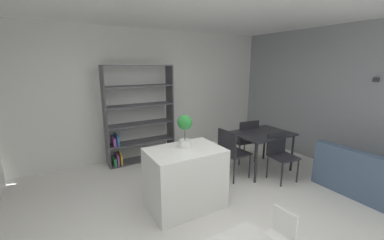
{
  "coord_description": "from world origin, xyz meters",
  "views": [
    {
      "loc": [
        -1.65,
        -2.46,
        2.07
      ],
      "look_at": [
        0.15,
        0.65,
        1.22
      ],
      "focal_mm": 22.43,
      "sensor_mm": 36.0,
      "label": 1
    }
  ],
  "objects_px": {
    "dining_chair_island_side": "(231,150)",
    "dining_chair_near": "(280,152)",
    "open_bookshelf": "(137,119)",
    "sofa": "(381,183)",
    "potted_plant_on_island": "(185,128)",
    "dining_chair_far": "(246,138)",
    "dining_table": "(262,137)",
    "kitchen_island": "(185,178)",
    "child_chair_right": "(279,236)"
  },
  "relations": [
    {
      "from": "dining_chair_island_side",
      "to": "dining_chair_near",
      "type": "bearing_deg",
      "value": -124.63
    },
    {
      "from": "open_bookshelf",
      "to": "sofa",
      "type": "height_order",
      "value": "open_bookshelf"
    },
    {
      "from": "potted_plant_on_island",
      "to": "dining_chair_far",
      "type": "distance_m",
      "value": 2.07
    },
    {
      "from": "open_bookshelf",
      "to": "dining_table",
      "type": "distance_m",
      "value": 2.58
    },
    {
      "from": "kitchen_island",
      "to": "dining_chair_far",
      "type": "bearing_deg",
      "value": 22.89
    },
    {
      "from": "potted_plant_on_island",
      "to": "open_bookshelf",
      "type": "xyz_separation_m",
      "value": [
        -0.1,
        1.95,
        -0.24
      ]
    },
    {
      "from": "dining_table",
      "to": "dining_chair_far",
      "type": "relative_size",
      "value": 1.16
    },
    {
      "from": "dining_table",
      "to": "dining_chair_far",
      "type": "height_order",
      "value": "dining_chair_far"
    },
    {
      "from": "dining_chair_island_side",
      "to": "open_bookshelf",
      "type": "bearing_deg",
      "value": 30.37
    },
    {
      "from": "potted_plant_on_island",
      "to": "open_bookshelf",
      "type": "height_order",
      "value": "open_bookshelf"
    },
    {
      "from": "dining_chair_near",
      "to": "sofa",
      "type": "bearing_deg",
      "value": -51.64
    },
    {
      "from": "dining_table",
      "to": "dining_chair_near",
      "type": "bearing_deg",
      "value": -88.81
    },
    {
      "from": "dining_table",
      "to": "dining_chair_island_side",
      "type": "xyz_separation_m",
      "value": [
        -0.76,
        -0.01,
        -0.13
      ]
    },
    {
      "from": "dining_chair_island_side",
      "to": "child_chair_right",
      "type": "bearing_deg",
      "value": 150.87
    },
    {
      "from": "potted_plant_on_island",
      "to": "dining_table",
      "type": "height_order",
      "value": "potted_plant_on_island"
    },
    {
      "from": "child_chair_right",
      "to": "dining_chair_near",
      "type": "xyz_separation_m",
      "value": [
        1.57,
        1.33,
        0.19
      ]
    },
    {
      "from": "child_chair_right",
      "to": "potted_plant_on_island",
      "type": "bearing_deg",
      "value": -172.87
    },
    {
      "from": "dining_chair_near",
      "to": "sofa",
      "type": "relative_size",
      "value": 0.48
    },
    {
      "from": "potted_plant_on_island",
      "to": "child_chair_right",
      "type": "bearing_deg",
      "value": -78.92
    },
    {
      "from": "child_chair_right",
      "to": "sofa",
      "type": "bearing_deg",
      "value": 87.39
    },
    {
      "from": "kitchen_island",
      "to": "sofa",
      "type": "height_order",
      "value": "kitchen_island"
    },
    {
      "from": "kitchen_island",
      "to": "child_chair_right",
      "type": "height_order",
      "value": "kitchen_island"
    },
    {
      "from": "dining_chair_far",
      "to": "sofa",
      "type": "bearing_deg",
      "value": 118.59
    },
    {
      "from": "potted_plant_on_island",
      "to": "dining_chair_near",
      "type": "relative_size",
      "value": 0.56
    },
    {
      "from": "dining_chair_far",
      "to": "dining_chair_near",
      "type": "distance_m",
      "value": 0.88
    },
    {
      "from": "kitchen_island",
      "to": "potted_plant_on_island",
      "type": "relative_size",
      "value": 2.23
    },
    {
      "from": "dining_chair_island_side",
      "to": "sofa",
      "type": "xyz_separation_m",
      "value": [
        1.58,
        -1.72,
        -0.29
      ]
    },
    {
      "from": "potted_plant_on_island",
      "to": "dining_table",
      "type": "relative_size",
      "value": 0.44
    },
    {
      "from": "dining_table",
      "to": "sofa",
      "type": "relative_size",
      "value": 0.6
    },
    {
      "from": "kitchen_island",
      "to": "dining_chair_far",
      "type": "xyz_separation_m",
      "value": [
        1.89,
        0.8,
        0.1
      ]
    },
    {
      "from": "open_bookshelf",
      "to": "dining_chair_far",
      "type": "height_order",
      "value": "open_bookshelf"
    },
    {
      "from": "open_bookshelf",
      "to": "sofa",
      "type": "xyz_separation_m",
      "value": [
        2.77,
        -3.39,
        -0.68
      ]
    },
    {
      "from": "dining_chair_near",
      "to": "sofa",
      "type": "height_order",
      "value": "dining_chair_near"
    },
    {
      "from": "sofa",
      "to": "child_chair_right",
      "type": "bearing_deg",
      "value": 91.34
    },
    {
      "from": "kitchen_island",
      "to": "child_chair_right",
      "type": "xyz_separation_m",
      "value": [
        0.34,
        -1.42,
        -0.12
      ]
    },
    {
      "from": "dining_chair_far",
      "to": "dining_chair_island_side",
      "type": "distance_m",
      "value": 0.87
    },
    {
      "from": "open_bookshelf",
      "to": "dining_chair_island_side",
      "type": "distance_m",
      "value": 2.09
    },
    {
      "from": "dining_table",
      "to": "dining_chair_near",
      "type": "relative_size",
      "value": 1.27
    },
    {
      "from": "dining_chair_island_side",
      "to": "sofa",
      "type": "bearing_deg",
      "value": -142.35
    },
    {
      "from": "dining_table",
      "to": "sofa",
      "type": "bearing_deg",
      "value": -64.62
    },
    {
      "from": "dining_chair_far",
      "to": "dining_chair_island_side",
      "type": "relative_size",
      "value": 1.0
    },
    {
      "from": "child_chair_right",
      "to": "dining_chair_far",
      "type": "height_order",
      "value": "dining_chair_far"
    },
    {
      "from": "kitchen_island",
      "to": "open_bookshelf",
      "type": "xyz_separation_m",
      "value": [
        -0.05,
        2.03,
        0.49
      ]
    },
    {
      "from": "kitchen_island",
      "to": "dining_chair_near",
      "type": "distance_m",
      "value": 1.91
    },
    {
      "from": "child_chair_right",
      "to": "dining_table",
      "type": "bearing_deg",
      "value": 134.91
    },
    {
      "from": "open_bookshelf",
      "to": "kitchen_island",
      "type": "bearing_deg",
      "value": -88.57
    },
    {
      "from": "dining_table",
      "to": "dining_chair_island_side",
      "type": "distance_m",
      "value": 0.77
    },
    {
      "from": "open_bookshelf",
      "to": "dining_chair_far",
      "type": "distance_m",
      "value": 2.33
    },
    {
      "from": "sofa",
      "to": "open_bookshelf",
      "type": "bearing_deg",
      "value": 39.22
    },
    {
      "from": "dining_chair_island_side",
      "to": "sofa",
      "type": "distance_m",
      "value": 2.35
    }
  ]
}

